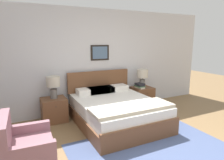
{
  "coord_description": "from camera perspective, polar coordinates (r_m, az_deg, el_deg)",
  "views": [
    {
      "loc": [
        -1.79,
        -2.11,
        1.83
      ],
      "look_at": [
        -0.02,
        1.46,
        1.03
      ],
      "focal_mm": 32.0,
      "sensor_mm": 36.0,
      "label": 1
    }
  ],
  "objects": [
    {
      "name": "nightstand_by_door",
      "position": [
        5.69,
        8.57,
        -4.7
      ],
      "size": [
        0.54,
        0.52,
        0.53
      ],
      "color": "brown",
      "rests_on": "ground_plane"
    },
    {
      "name": "table_lamp_near_window",
      "position": [
        4.63,
        -16.47,
        -1.08
      ],
      "size": [
        0.3,
        0.3,
        0.5
      ],
      "color": "slate",
      "rests_on": "nightstand_near_window"
    },
    {
      "name": "book_novel_upper",
      "position": [
        5.5,
        7.93,
        -1.44
      ],
      "size": [
        0.16,
        0.28,
        0.03
      ],
      "rotation": [
        0.0,
        0.0,
        -0.01
      ],
      "color": "#232328",
      "rests_on": "book_hardcover_middle"
    },
    {
      "name": "table_lamp_by_door",
      "position": [
        5.56,
        8.69,
        1.28
      ],
      "size": [
        0.3,
        0.3,
        0.5
      ],
      "color": "slate",
      "rests_on": "nightstand_by_door"
    },
    {
      "name": "book_slim_near_top",
      "position": [
        5.49,
        7.94,
        -1.11
      ],
      "size": [
        0.22,
        0.24,
        0.04
      ],
      "rotation": [
        0.0,
        0.0,
        0.08
      ],
      "color": "#232328",
      "rests_on": "book_novel_upper"
    },
    {
      "name": "book_hardcover_middle",
      "position": [
        5.5,
        7.92,
        -1.74
      ],
      "size": [
        0.2,
        0.28,
        0.03
      ],
      "rotation": [
        0.0,
        0.0,
        0.0
      ],
      "color": "#4C7551",
      "rests_on": "book_thick_bottom"
    },
    {
      "name": "bed",
      "position": [
        4.47,
        1.16,
        -8.58
      ],
      "size": [
        1.66,
        2.03,
        1.05
      ],
      "color": "brown",
      "rests_on": "ground_plane"
    },
    {
      "name": "armchair",
      "position": [
        3.17,
        -23.32,
        -18.55
      ],
      "size": [
        0.7,
        0.82,
        0.85
      ],
      "rotation": [
        0.0,
        0.0,
        -1.62
      ],
      "color": "#8E606B",
      "rests_on": "ground_plane"
    },
    {
      "name": "book_thick_bottom",
      "position": [
        5.51,
        7.91,
        -2.1
      ],
      "size": [
        0.18,
        0.3,
        0.04
      ],
      "rotation": [
        0.0,
        0.0,
        0.13
      ],
      "color": "silver",
      "rests_on": "nightstand_by_door"
    },
    {
      "name": "wall_back",
      "position": [
        5.14,
        -5.89,
        5.41
      ],
      "size": [
        7.08,
        0.09,
        2.6
      ],
      "color": "silver",
      "rests_on": "ground_plane"
    },
    {
      "name": "area_rug_main",
      "position": [
        3.61,
        11.94,
        -19.33
      ],
      "size": [
        2.69,
        1.81,
        0.01
      ],
      "color": "#47567F",
      "rests_on": "ground_plane"
    },
    {
      "name": "nightstand_near_window",
      "position": [
        4.79,
        -16.21,
        -8.15
      ],
      "size": [
        0.54,
        0.52,
        0.53
      ],
      "color": "brown",
      "rests_on": "ground_plane"
    }
  ]
}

